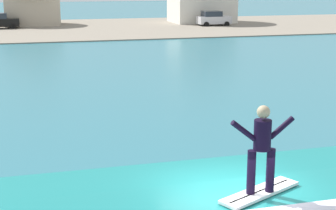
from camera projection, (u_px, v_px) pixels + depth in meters
surfboard at (260, 192)px, 9.80m from camera, size 1.84×1.19×0.06m
surfer at (262, 144)px, 9.50m from camera, size 1.25×0.32×1.66m
shoreline_bank at (57, 29)px, 60.61m from camera, size 120.00×26.77×0.11m
car_far_shore at (213, 19)px, 64.27m from camera, size 4.04×2.24×1.86m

